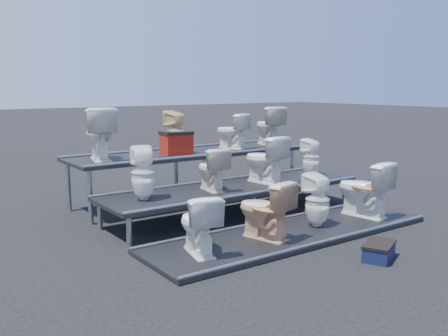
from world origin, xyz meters
TOP-DOWN VIEW (x-y plane):
  - ground at (0.00, 0.00)m, footprint 80.00×80.00m
  - tier_front at (0.00, -1.30)m, footprint 4.20×1.20m
  - tier_mid at (0.00, 0.00)m, footprint 4.20×1.20m
  - tier_back at (0.00, 1.30)m, footprint 4.20×1.20m
  - toilet_0 at (-1.48, -1.30)m, footprint 0.55×0.77m
  - toilet_1 at (-0.48, -1.30)m, footprint 0.59×0.82m
  - toilet_2 at (0.47, -1.30)m, footprint 0.34×0.35m
  - toilet_3 at (1.45, -1.30)m, footprint 0.57×0.87m
  - toilet_4 at (-1.53, 0.00)m, footprint 0.42×0.42m
  - toilet_5 at (-0.42, 0.00)m, footprint 0.46×0.68m
  - toilet_6 at (0.60, 0.00)m, footprint 0.48×0.77m
  - toilet_7 at (1.65, 0.00)m, footprint 0.31×0.32m
  - toilet_8 at (-1.61, 1.30)m, footprint 0.64×0.89m
  - toilet_9 at (-0.26, 1.30)m, footprint 0.42×0.42m
  - toilet_10 at (0.90, 1.30)m, footprint 0.51×0.70m
  - toilet_11 at (1.79, 1.30)m, footprint 0.57×0.81m
  - red_crate at (-0.31, 1.22)m, footprint 0.50×0.42m
  - step_stool at (0.21, -2.55)m, footprint 0.54×0.45m

SIDE VIEW (x-z plane):
  - ground at x=0.00m, z-range 0.00..0.00m
  - tier_front at x=0.00m, z-range 0.00..0.06m
  - step_stool at x=0.21m, z-range 0.00..0.17m
  - tier_mid at x=0.00m, z-range 0.00..0.46m
  - toilet_0 at x=-1.48m, z-range 0.06..0.77m
  - tier_back at x=0.00m, z-range 0.00..0.86m
  - toilet_2 at x=0.47m, z-range 0.06..0.81m
  - toilet_1 at x=-0.48m, z-range 0.06..0.82m
  - toilet_3 at x=1.45m, z-range 0.06..0.89m
  - toilet_5 at x=-0.42m, z-range 0.46..1.10m
  - toilet_7 at x=1.65m, z-range 0.46..1.10m
  - toilet_4 at x=-1.53m, z-range 0.46..1.20m
  - toilet_6 at x=0.60m, z-range 0.46..1.22m
  - red_crate at x=-0.31m, z-range 0.86..1.19m
  - toilet_10 at x=0.90m, z-range 0.86..1.50m
  - toilet_9 at x=-0.26m, z-range 0.86..1.59m
  - toilet_11 at x=1.79m, z-range 0.86..1.61m
  - toilet_8 at x=-1.61m, z-range 0.86..1.68m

